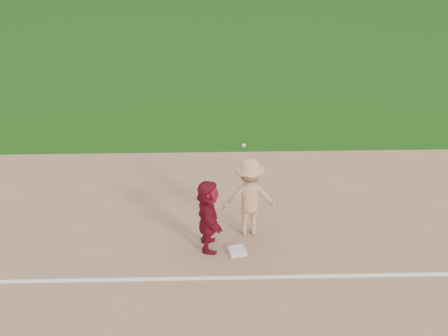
{
  "coord_description": "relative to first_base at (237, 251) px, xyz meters",
  "views": [
    {
      "loc": [
        -0.3,
        -9.7,
        7.06
      ],
      "look_at": [
        0.0,
        1.5,
        1.3
      ],
      "focal_mm": 45.0,
      "sensor_mm": 36.0,
      "label": 1
    }
  ],
  "objects": [
    {
      "name": "ground",
      "position": [
        -0.24,
        -0.05,
        -0.06
      ],
      "size": [
        160.0,
        160.0,
        0.0
      ],
      "primitive_type": "plane",
      "color": "#18470D",
      "rests_on": "ground"
    },
    {
      "name": "foul_line",
      "position": [
        -0.24,
        -0.85,
        -0.03
      ],
      "size": [
        60.0,
        0.1,
        0.01
      ],
      "primitive_type": "cube",
      "color": "white",
      "rests_on": "infield_dirt"
    },
    {
      "name": "first_base",
      "position": [
        0.0,
        0.0,
        0.0
      ],
      "size": [
        0.42,
        0.42,
        0.08
      ],
      "primitive_type": "cube",
      "rotation": [
        0.0,
        0.0,
        0.21
      ],
      "color": "silver",
      "rests_on": "infield_dirt"
    },
    {
      "name": "first_base_play",
      "position": [
        0.29,
        0.77,
        0.87
      ],
      "size": [
        1.21,
        0.75,
        2.34
      ],
      "color": "#AEAEB1",
      "rests_on": "infield_dirt"
    },
    {
      "name": "base_runner",
      "position": [
        -0.61,
        0.21,
        0.77
      ],
      "size": [
        0.58,
        1.52,
        1.61
      ],
      "primitive_type": "imported",
      "rotation": [
        0.0,
        0.0,
        1.64
      ],
      "color": "maroon",
      "rests_on": "infield_dirt"
    }
  ]
}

